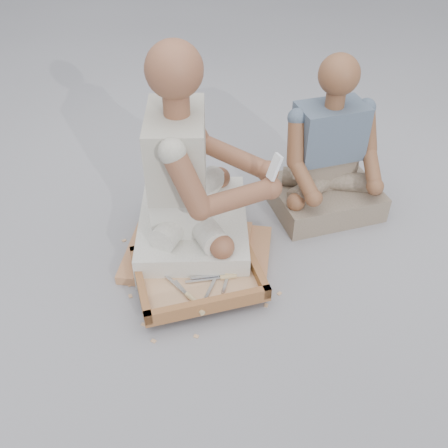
{
  "coord_description": "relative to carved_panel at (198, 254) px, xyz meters",
  "views": [
    {
      "loc": [
        -0.31,
        -1.5,
        1.61
      ],
      "look_at": [
        -0.07,
        0.07,
        0.3
      ],
      "focal_mm": 40.0,
      "sensor_mm": 36.0,
      "label": 1
    }
  ],
  "objects": [
    {
      "name": "ground",
      "position": [
        0.18,
        -0.21,
        -0.02
      ],
      "size": [
        60.0,
        60.0,
        0.0
      ],
      "primitive_type": "plane",
      "color": "#98979C",
      "rests_on": "ground"
    },
    {
      "name": "carved_panel",
      "position": [
        0.0,
        0.0,
        0.0
      ],
      "size": [
        0.76,
        0.61,
        0.04
      ],
      "primitive_type": "cube",
      "rotation": [
        0.0,
        0.0,
        -0.28
      ],
      "color": "#975E3A",
      "rests_on": "ground"
    },
    {
      "name": "tool_tray",
      "position": [
        -0.02,
        -0.18,
        0.05
      ],
      "size": [
        0.58,
        0.49,
        0.07
      ],
      "rotation": [
        0.0,
        0.0,
        0.13
      ],
      "color": "brown",
      "rests_on": "carved_panel"
    },
    {
      "name": "chisel_0",
      "position": [
        0.06,
        -0.07,
        0.06
      ],
      "size": [
        0.22,
        0.07,
        0.02
      ],
      "rotation": [
        0.0,
        0.0,
        0.22
      ],
      "color": "silver",
      "rests_on": "tool_tray"
    },
    {
      "name": "chisel_1",
      "position": [
        -0.05,
        -0.35,
        0.05
      ],
      "size": [
        0.11,
        0.21,
        0.02
      ],
      "rotation": [
        0.0,
        0.0,
        -1.11
      ],
      "color": "silver",
      "rests_on": "tool_tray"
    },
    {
      "name": "chisel_2",
      "position": [
        0.07,
        -0.19,
        0.05
      ],
      "size": [
        0.12,
        0.2,
        0.02
      ],
      "rotation": [
        0.0,
        0.0,
        1.1
      ],
      "color": "silver",
      "rests_on": "tool_tray"
    },
    {
      "name": "chisel_3",
      "position": [
        0.13,
        -0.15,
        0.05
      ],
      "size": [
        0.09,
        0.21,
        0.02
      ],
      "rotation": [
        0.0,
        0.0,
        1.22
      ],
      "color": "silver",
      "rests_on": "tool_tray"
    },
    {
      "name": "chisel_4",
      "position": [
        0.05,
        -0.14,
        0.07
      ],
      "size": [
        0.16,
        0.17,
        0.02
      ],
      "rotation": [
        0.0,
        0.0,
        -0.82
      ],
      "color": "silver",
      "rests_on": "tool_tray"
    },
    {
      "name": "chisel_5",
      "position": [
        0.09,
        -0.13,
        0.05
      ],
      "size": [
        0.22,
        0.05,
        0.02
      ],
      "rotation": [
        0.0,
        0.0,
        -0.14
      ],
      "color": "silver",
      "rests_on": "tool_tray"
    },
    {
      "name": "chisel_6",
      "position": [
        0.09,
        -0.22,
        0.05
      ],
      "size": [
        0.22,
        0.02,
        0.02
      ],
      "rotation": [
        0.0,
        0.0,
        0.03
      ],
      "color": "silver",
      "rests_on": "tool_tray"
    },
    {
      "name": "chisel_7",
      "position": [
        0.11,
        -0.21,
        0.06
      ],
      "size": [
        0.22,
        0.02,
        0.02
      ],
      "rotation": [
        0.0,
        0.0,
        0.01
      ],
      "color": "silver",
      "rests_on": "tool_tray"
    },
    {
      "name": "chisel_8",
      "position": [
        -0.07,
        -0.31,
        0.06
      ],
      "size": [
        0.14,
        0.19,
        0.02
      ],
      "rotation": [
        0.0,
        0.0,
        -0.98
      ],
      "color": "silver",
      "rests_on": "tool_tray"
    },
    {
      "name": "wood_chip_0",
      "position": [
        0.33,
        -0.28,
        -0.02
      ],
      "size": [
        0.02,
        0.02,
        0.0
      ],
      "primitive_type": "cube",
      "rotation": [
        0.0,
        0.0,
        0.67
      ],
      "color": "tan",
      "rests_on": "ground"
    },
    {
      "name": "wood_chip_1",
      "position": [
        -0.16,
        0.22,
        -0.02
      ],
      "size": [
        0.02,
        0.02,
        0.0
      ],
      "primitive_type": "cube",
      "rotation": [
        0.0,
        0.0,
        2.41
      ],
      "color": "tan",
      "rests_on": "ground"
    },
    {
      "name": "wood_chip_2",
      "position": [
        0.24,
        -0.05,
        -0.02
      ],
      "size": [
        0.02,
        0.02,
        0.0
      ],
      "primitive_type": "cube",
      "rotation": [
        0.0,
        0.0,
        2.04
      ],
      "color": "tan",
      "rests_on": "ground"
    },
    {
      "name": "wood_chip_3",
      "position": [
        -0.04,
        0.07,
        -0.02
      ],
      "size": [
        0.02,
        0.02,
        0.0
      ],
      "primitive_type": "cube",
      "rotation": [
        0.0,
        0.0,
        0.49
      ],
      "color": "tan",
      "rests_on": "ground"
    },
    {
      "name": "wood_chip_4",
      "position": [
        -0.32,
        -0.13,
        -0.02
      ],
      "size": [
        0.02,
        0.02,
        0.0
      ],
      "primitive_type": "cube",
      "rotation": [
        0.0,
        0.0,
        0.51
      ],
      "color": "tan",
      "rests_on": "ground"
    },
    {
      "name": "wood_chip_5",
      "position": [
        -0.34,
        -0.09,
        -0.02
      ],
      "size": [
        0.02,
        0.02,
        0.0
      ],
      "primitive_type": "cube",
      "rotation": [
        0.0,
        0.0,
        0.2
      ],
      "color": "tan",
      "rests_on": "ground"
    },
    {
      "name": "wood_chip_6",
      "position": [
        -0.22,
        -0.45,
        -0.02
      ],
      "size": [
        0.02,
        0.02,
        0.0
      ],
      "primitive_type": "cube",
      "rotation": [
        0.0,
        0.0,
        2.45
      ],
      "color": "tan",
      "rests_on": "ground"
    },
    {
      "name": "wood_chip_7",
      "position": [
        -0.34,
        0.17,
        -0.02
      ],
      "size": [
        0.02,
        0.02,
        0.0
      ],
      "primitive_type": "cube",
      "rotation": [
        0.0,
        0.0,
        0.47
      ],
      "color": "tan",
      "rests_on": "ground"
    },
    {
      "name": "wood_chip_8",
      "position": [
        0.25,
        -0.34,
        -0.02
      ],
      "size": [
        0.02,
        0.02,
        0.0
      ],
      "primitive_type": "cube",
      "rotation": [
        0.0,
        0.0,
        1.15
      ],
      "color": "tan",
      "rests_on": "ground"
    },
    {
      "name": "wood_chip_9",
      "position": [
        -0.32,
        -0.2,
        -0.02
      ],
      "size": [
        0.02,
        0.02,
        0.0
      ],
      "primitive_type": "cube",
      "rotation": [
        0.0,
        0.0,
        1.79
      ],
      "color": "tan",
      "rests_on": "ground"
    },
    {
      "name": "wood_chip_10",
      "position": [
        -0.26,
        -0.36,
        -0.02
      ],
      "size": [
        0.02,
        0.02,
        0.0
      ],
      "primitive_type": "cube",
      "rotation": [
        0.0,
        0.0,
        2.62
      ],
      "color": "tan",
      "rests_on": "ground"
    },
    {
      "name": "wood_chip_11",
      "position": [
        -0.06,
        -0.45,
        -0.02
      ],
      "size": [
        0.02,
        0.02,
        0.0
      ],
      "primitive_type": "cube",
      "rotation": [
        0.0,
        0.0,
        2.65
      ],
      "color": "tan",
      "rests_on": "ground"
    },
    {
      "name": "wood_chip_12",
      "position": [
        0.25,
        0.02,
        -0.02
      ],
      "size": [
        0.02,
        0.02,
        0.0
      ],
      "primitive_type": "cube",
      "rotation": [
        0.0,
        0.0,
        1.15
      ],
      "color": "tan",
      "rests_on": "ground"
    },
    {
      "name": "wood_chip_13",
      "position": [
        -0.28,
        -0.0,
        -0.02
      ],
      "size": [
        0.02,
        0.02,
        0.0
      ],
      "primitive_type": "cube",
      "rotation": [
        0.0,
        0.0,
        1.79
      ],
      "color": "tan",
      "rests_on": "ground"
    },
    {
      "name": "wood_chip_14",
      "position": [
        -0.25,
        -0.13,
        -0.02
      ],
      "size": [
        0.02,
        0.02,
        0.0
      ],
      "primitive_type": "cube",
      "rotation": [
        0.0,
        0.0,
        2.01
      ],
      "color": "tan",
      "rests_on": "ground"
    },
    {
      "name": "craftsman",
      "position": [
        -0.01,
        0.12,
        0.31
      ],
      "size": [
        0.69,
        0.68,
        0.98
      ],
      "rotation": [
        0.0,
        0.0,
        -1.69
      ],
      "color": "beige",
      "rests_on": "ground"
    },
    {
      "name": "companion",
      "position": [
        0.69,
        0.3,
        0.25
      ],
      "size": [
        0.58,
        0.49,
        0.81
      ],
      "rotation": [
        0.0,
        0.0,
        3.29
      ],
      "color": "gray",
      "rests_on": "ground"
    },
    {
      "name": "mobile_phone",
      "position": [
        0.34,
        0.01,
        0.44
      ],
      "size": [
        0.07,
        0.06,
        0.11
      ],
      "rotation": [
        -0.35,
        0.0,
        -1.22
      ],
      "color": "white",
      "rests_on": "craftsman"
    }
  ]
}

